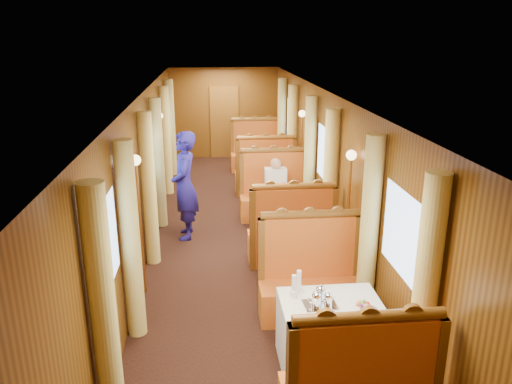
{
  "coord_description": "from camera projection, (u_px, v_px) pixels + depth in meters",
  "views": [
    {
      "loc": [
        -0.48,
        -8.0,
        3.43
      ],
      "look_at": [
        0.24,
        -0.64,
        1.05
      ],
      "focal_mm": 35.0,
      "sensor_mm": 36.0,
      "label": 1
    }
  ],
  "objects": [
    {
      "name": "window_left_mid",
      "position": [
        146.0,
        160.0,
        8.09
      ],
      "size": [
        0.01,
        1.2,
        0.9
      ],
      "primitive_type": null,
      "rotation": [
        1.57,
        0.0,
        1.57
      ],
      "color": "#8EADD6",
      "rests_on": "wall_left"
    },
    {
      "name": "floor",
      "position": [
        238.0,
        238.0,
        8.67
      ],
      "size": [
        3.0,
        12.0,
        0.01
      ],
      "primitive_type": null,
      "color": "black",
      "rests_on": "ground"
    },
    {
      "name": "window_right_mid",
      "position": [
        326.0,
        155.0,
        8.37
      ],
      "size": [
        0.01,
        1.2,
        0.9
      ],
      "primitive_type": null,
      "rotation": [
        1.57,
        0.0,
        -1.57
      ],
      "color": "#8EADD6",
      "rests_on": "wall_right"
    },
    {
      "name": "banquette_near_aft",
      "position": [
        310.0,
        283.0,
        6.26
      ],
      "size": [
        1.3,
        0.55,
        1.34
      ],
      "color": "#AE3513",
      "rests_on": "floor"
    },
    {
      "name": "table_far",
      "position": [
        260.0,
        165.0,
        11.94
      ],
      "size": [
        1.05,
        0.72,
        0.75
      ],
      "primitive_type": "cube",
      "color": "white",
      "rests_on": "floor"
    },
    {
      "name": "table_mid",
      "position": [
        281.0,
        217.0,
        8.63
      ],
      "size": [
        1.05,
        0.72,
        0.75
      ],
      "primitive_type": "cube",
      "color": "white",
      "rests_on": "floor"
    },
    {
      "name": "curtain_left_near_b",
      "position": [
        130.0,
        242.0,
        5.61
      ],
      "size": [
        0.22,
        0.22,
        2.35
      ],
      "primitive_type": "cylinder",
      "color": "#E4D674",
      "rests_on": "floor"
    },
    {
      "name": "cup_inboard",
      "position": [
        294.0,
        289.0,
        5.24
      ],
      "size": [
        0.08,
        0.08,
        0.26
      ],
      "rotation": [
        0.0,
        0.0,
        -0.4
      ],
      "color": "white",
      "rests_on": "table_near"
    },
    {
      "name": "curtain_left_far_a",
      "position": [
        166.0,
        141.0,
        10.76
      ],
      "size": [
        0.22,
        0.22,
        2.35
      ],
      "primitive_type": "cylinder",
      "color": "#E4D674",
      "rests_on": "floor"
    },
    {
      "name": "wall_far",
      "position": [
        224.0,
        113.0,
        13.97
      ],
      "size": [
        3.0,
        0.01,
        2.5
      ],
      "primitive_type": null,
      "rotation": [
        1.57,
        0.0,
        0.0
      ],
      "color": "brown",
      "rests_on": "floor"
    },
    {
      "name": "wall_right",
      "position": [
        326.0,
        167.0,
        8.43
      ],
      "size": [
        0.01,
        12.0,
        2.5
      ],
      "primitive_type": null,
      "rotation": [
        1.57,
        0.0,
        -1.57
      ],
      "color": "brown",
      "rests_on": "floor"
    },
    {
      "name": "doorway_far",
      "position": [
        225.0,
        122.0,
        14.02
      ],
      "size": [
        0.8,
        0.04,
        2.0
      ],
      "primitive_type": "cube",
      "color": "brown",
      "rests_on": "floor"
    },
    {
      "name": "wall_left",
      "position": [
        146.0,
        172.0,
        8.15
      ],
      "size": [
        0.01,
        12.0,
        2.5
      ],
      "primitive_type": null,
      "rotation": [
        1.57,
        0.0,
        1.57
      ],
      "color": "brown",
      "rests_on": "floor"
    },
    {
      "name": "curtain_left_near_a",
      "position": [
        104.0,
        317.0,
        4.13
      ],
      "size": [
        0.22,
        0.22,
        2.35
      ],
      "primitive_type": "cylinder",
      "color": "#E4D674",
      "rests_on": "floor"
    },
    {
      "name": "window_left_near",
      "position": [
        106.0,
        249.0,
        4.78
      ],
      "size": [
        0.01,
        1.2,
        0.9
      ],
      "primitive_type": null,
      "rotation": [
        1.57,
        0.0,
        1.57
      ],
      "color": "#8EADD6",
      "rests_on": "wall_left"
    },
    {
      "name": "curtain_right_far_a",
      "position": [
        292.0,
        139.0,
        11.02
      ],
      "size": [
        0.22,
        0.22,
        2.35
      ],
      "primitive_type": "cylinder",
      "color": "#E4D674",
      "rests_on": "floor"
    },
    {
      "name": "teapot_right",
      "position": [
        328.0,
        301.0,
        5.09
      ],
      "size": [
        0.18,
        0.16,
        0.12
      ],
      "primitive_type": null,
      "rotation": [
        0.0,
        0.0,
        0.38
      ],
      "color": "silver",
      "rests_on": "tea_tray"
    },
    {
      "name": "curtain_right_near_a",
      "position": [
        424.0,
        301.0,
        4.39
      ],
      "size": [
        0.22,
        0.22,
        2.35
      ],
      "primitive_type": "cylinder",
      "color": "#E4D674",
      "rests_on": "floor"
    },
    {
      "name": "teapot_left",
      "position": [
        316.0,
        302.0,
        5.05
      ],
      "size": [
        0.21,
        0.18,
        0.14
      ],
      "primitive_type": null,
      "rotation": [
        0.0,
        0.0,
        -0.37
      ],
      "color": "silver",
      "rests_on": "tea_tray"
    },
    {
      "name": "window_left_far",
      "position": [
        163.0,
        122.0,
        11.41
      ],
      "size": [
        0.01,
        1.2,
        0.9
      ],
      "primitive_type": null,
      "rotation": [
        1.57,
        0.0,
        1.57
      ],
      "color": "#8EADD6",
      "rests_on": "wall_left"
    },
    {
      "name": "window_right_far",
      "position": [
        291.0,
        120.0,
        11.68
      ],
      "size": [
        0.01,
        1.2,
        0.9
      ],
      "primitive_type": null,
      "rotation": [
        1.57,
        0.0,
        -1.57
      ],
      "color": "#8EADD6",
      "rests_on": "wall_right"
    },
    {
      "name": "curtain_left_far_b",
      "position": [
        171.0,
        128.0,
        12.24
      ],
      "size": [
        0.22,
        0.22,
        2.35
      ],
      "primitive_type": "cylinder",
      "color": "#E4D674",
      "rests_on": "floor"
    },
    {
      "name": "sconce_right_aft",
      "position": [
        301.0,
        138.0,
        10.04
      ],
      "size": [
        0.14,
        0.14,
        1.95
      ],
      "color": "#BF8C3F",
      "rests_on": "floor"
    },
    {
      "name": "curtain_left_mid_b",
      "position": [
        158.0,
        164.0,
        8.92
      ],
      "size": [
        0.22,
        0.22,
        2.35
      ],
      "primitive_type": "cylinder",
      "color": "#E4D674",
      "rests_on": "floor"
    },
    {
      "name": "sconce_left_aft",
      "position": [
        161.0,
        141.0,
        9.78
      ],
      "size": [
        0.14,
        0.14,
        1.95
      ],
      "color": "#BF8C3F",
      "rests_on": "floor"
    },
    {
      "name": "banquette_far_fwd",
      "position": [
        265.0,
        175.0,
        10.97
      ],
      "size": [
        1.3,
        0.55,
        1.34
      ],
      "color": "#AE3513",
      "rests_on": "floor"
    },
    {
      "name": "cup_outboard",
      "position": [
        299.0,
        284.0,
        5.34
      ],
      "size": [
        0.08,
        0.08,
        0.26
      ],
      "rotation": [
        0.0,
        0.0,
        -0.3
      ],
      "color": "white",
      "rests_on": "table_near"
    },
    {
      "name": "table_near",
      "position": [
        329.0,
        333.0,
        5.31
      ],
      "size": [
        1.05,
        0.72,
        0.75
      ],
      "primitive_type": "cube",
      "color": "white",
      "rests_on": "floor"
    },
    {
      "name": "curtain_right_mid_b",
      "position": [
        310.0,
        160.0,
        9.18
      ],
      "size": [
        0.22,
        0.22,
        2.35
      ],
      "primitive_type": "cylinder",
      "color": "#E4D674",
      "rests_on": "floor"
    },
    {
      "name": "teapot_back",
      "position": [
        320.0,
        295.0,
        5.19
      ],
      "size": [
        0.18,
        0.15,
        0.13
      ],
      "primitive_type": null,
      "rotation": [
        0.0,
        0.0,
        0.19
      ],
      "color": "silver",
      "rests_on": "tea_tray"
    },
    {
      "name": "banquette_mid_aft",
      "position": [
        274.0,
        196.0,
        9.57
      ],
      "size": [
        1.3,
        0.55,
        1.34
      ],
      "color": "#AE3513",
      "rests_on": "floor"
    },
    {
      "name": "curtain_right_near_b",
      "position": [
        369.0,
        233.0,
        5.87
      ],
      "size": [
        0.22,
        0.22,
        2.35
      ],
      "primitive_type": "cylinder",
      "color": "#E4D674",
      "rests_on": "floor"
    },
    {
      "name": "curtain_right_far_b",
      "position": [
        282.0,
        126.0,
        12.5
      ],
      "size": [
        0.22,
        0.22,
        2.35
      ],
      "primitive_type": "cylinder",
      "color": "#E4D674",
      "rests_on": "floor"
    },
    {
      "name": "curtain_right_mid_a",
      "position": [
        330.0,
        185.0,
        7.7
      ],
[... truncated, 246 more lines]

